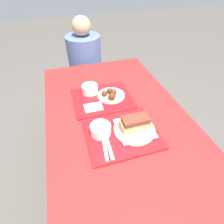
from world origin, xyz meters
The scene contains 14 objects.
ground_plane centered at (0.00, 0.00, 0.00)m, with size 12.00×12.00×0.00m, color #4C4742.
picnic_table centered at (0.00, 0.00, 0.67)m, with size 0.88×1.51×0.78m.
picnic_bench_far centered at (0.00, 0.98, 0.40)m, with size 0.83×0.28×0.48m.
tray_near centered at (-0.02, -0.14, 0.78)m, with size 0.40×0.34×0.01m.
tray_far centered at (-0.05, 0.20, 0.78)m, with size 0.40×0.34×0.01m.
bowl_coleslaw_near centered at (-0.14, -0.11, 0.82)m, with size 0.11×0.11×0.06m.
brisket_sandwich_plate centered at (0.05, -0.14, 0.82)m, with size 0.23×0.23×0.09m.
plastic_fork_near centered at (-0.14, -0.22, 0.79)m, with size 0.04×0.17×0.00m.
plastic_knife_near centered at (-0.12, -0.22, 0.79)m, with size 0.02×0.17×0.00m.
condiment_packet centered at (0.00, -0.07, 0.79)m, with size 0.04×0.03×0.01m.
bowl_coleslaw_far centered at (-0.12, 0.29, 0.82)m, with size 0.11×0.11×0.06m.
wings_plate_far centered at (0.01, 0.20, 0.81)m, with size 0.19×0.19×0.06m.
napkin_far centered at (-0.13, 0.11, 0.79)m, with size 0.12×0.08×0.01m.
person_seated_across centered at (-0.04, 0.98, 0.75)m, with size 0.34×0.34×0.66m.
Camera 1 is at (-0.26, -0.76, 1.53)m, focal length 28.00 mm.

